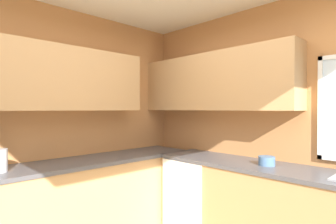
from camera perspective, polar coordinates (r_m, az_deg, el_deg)
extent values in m
cube|color=#C6844C|center=(3.18, 22.51, -2.00)|extent=(3.77, 0.06, 2.65)
cube|color=#C6844C|center=(3.33, -23.81, -1.89)|extent=(0.06, 3.60, 2.65)
cube|color=white|center=(2.99, 29.72, 0.77)|extent=(0.04, 0.04, 0.99)
cube|color=tan|center=(3.10, -26.12, 6.75)|extent=(0.32, 2.43, 0.70)
cube|color=tan|center=(3.41, 9.33, 6.24)|extent=(2.12, 0.32, 0.70)
cube|color=tan|center=(3.18, -21.51, -18.41)|extent=(0.62, 3.18, 0.86)
cube|color=#4C4C51|center=(3.06, -21.54, -10.43)|extent=(0.65, 3.21, 0.04)
cube|color=tan|center=(2.97, 23.60, -19.84)|extent=(2.83, 0.62, 0.86)
cube|color=#4C4C51|center=(2.84, 23.64, -11.31)|extent=(2.86, 0.65, 0.04)
cube|color=white|center=(3.47, 6.18, -16.77)|extent=(0.60, 0.60, 0.86)
cylinder|color=#4C7099|center=(2.90, 20.28, -9.74)|extent=(0.16, 0.16, 0.09)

